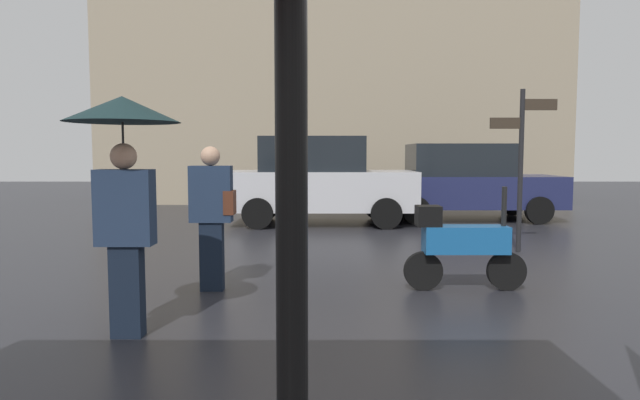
% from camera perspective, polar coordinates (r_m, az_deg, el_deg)
% --- Properties ---
extents(pedestrian_with_umbrella, '(0.99, 0.99, 2.11)m').
position_cam_1_polar(pedestrian_with_umbrella, '(5.10, -19.64, 4.61)').
color(pedestrian_with_umbrella, black).
rests_on(pedestrian_with_umbrella, ground).
extents(pedestrian_with_bag, '(0.52, 0.24, 1.71)m').
position_cam_1_polar(pedestrian_with_bag, '(6.65, -11.08, -0.96)').
color(pedestrian_with_bag, black).
rests_on(pedestrian_with_bag, ground).
extents(parked_scooter, '(1.45, 0.32, 1.23)m').
position_cam_1_polar(parked_scooter, '(6.79, 14.24, -4.38)').
color(parked_scooter, black).
rests_on(parked_scooter, ground).
extents(parked_car_left, '(4.38, 2.03, 1.86)m').
position_cam_1_polar(parked_car_left, '(14.13, 14.56, 1.86)').
color(parked_car_left, '#1E234C').
rests_on(parked_car_left, ground).
extents(parked_car_right, '(4.27, 2.06, 2.01)m').
position_cam_1_polar(parked_car_right, '(12.84, -0.19, 2.07)').
color(parked_car_right, silver).
rests_on(parked_car_right, ground).
extents(street_signpost, '(1.08, 0.08, 2.67)m').
position_cam_1_polar(street_signpost, '(9.68, 19.90, 4.53)').
color(street_signpost, black).
rests_on(street_signpost, ground).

